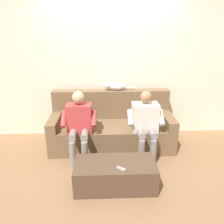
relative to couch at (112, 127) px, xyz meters
name	(u,v)px	position (x,y,z in m)	size (l,w,h in m)	color
ground_plane	(114,168)	(0.00, 0.77, -0.32)	(8.00, 8.00, 0.00)	#846042
back_wall	(110,72)	(0.00, -0.49, 0.90)	(5.15, 0.06, 2.44)	beige
couch	(112,127)	(0.00, 0.00, 0.00)	(2.10, 0.84, 0.93)	brown
coffee_table	(115,174)	(0.00, 1.17, -0.14)	(1.06, 0.50, 0.35)	#4C3828
person_left_seated	(145,121)	(-0.52, 0.41, 0.29)	(0.56, 0.53, 1.08)	beige
person_right_seated	(79,123)	(0.52, 0.43, 0.29)	(0.54, 0.49, 1.10)	#B23838
cat_on_backrest	(115,86)	(-0.07, -0.25, 0.69)	(0.54, 0.14, 0.16)	silver
remote_gray	(121,169)	(-0.07, 1.32, 0.04)	(0.12, 0.04, 0.02)	gray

